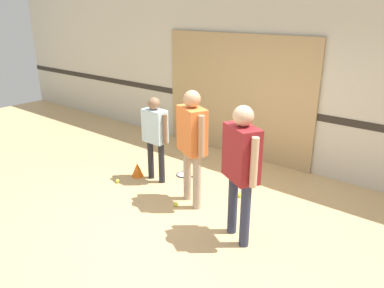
# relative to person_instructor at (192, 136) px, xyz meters

# --- Properties ---
(ground_plane) EXTENTS (16.00, 16.00, 0.00)m
(ground_plane) POSITION_rel_person_instructor_xyz_m (0.15, -0.21, -1.05)
(ground_plane) COLOR tan
(wall_back) EXTENTS (16.00, 0.07, 3.20)m
(wall_back) POSITION_rel_person_instructor_xyz_m (0.15, 2.18, 0.54)
(wall_back) COLOR beige
(wall_back) RESTS_ON ground_plane
(wall_panel) EXTENTS (3.19, 0.05, 2.31)m
(wall_panel) POSITION_rel_person_instructor_xyz_m (-0.65, 2.12, 0.10)
(wall_panel) COLOR tan
(wall_panel) RESTS_ON ground_plane
(person_instructor) EXTENTS (0.60, 0.44, 1.70)m
(person_instructor) POSITION_rel_person_instructor_xyz_m (0.00, 0.00, 0.00)
(person_instructor) COLOR tan
(person_instructor) RESTS_ON ground_plane
(person_student_left) EXTENTS (0.54, 0.23, 1.42)m
(person_student_left) POSITION_rel_person_instructor_xyz_m (-0.97, 0.24, -0.17)
(person_student_left) COLOR #232328
(person_student_left) RESTS_ON ground_plane
(person_student_right) EXTENTS (0.58, 0.46, 1.72)m
(person_student_right) POSITION_rel_person_instructor_xyz_m (1.01, -0.34, 0.01)
(person_student_right) COLOR #2D334C
(person_student_right) RESTS_ON ground_plane
(racket_spare_on_floor) EXTENTS (0.49, 0.30, 0.03)m
(racket_spare_on_floor) POSITION_rel_person_instructor_xyz_m (-0.71, 0.68, -1.04)
(racket_spare_on_floor) COLOR #28282D
(racket_spare_on_floor) RESTS_ON ground_plane
(tennis_ball_near_instructor) EXTENTS (0.07, 0.07, 0.07)m
(tennis_ball_near_instructor) POSITION_rel_person_instructor_xyz_m (-0.12, -0.23, -1.02)
(tennis_ball_near_instructor) COLOR #CCE038
(tennis_ball_near_instructor) RESTS_ON ground_plane
(tennis_ball_by_spare_racket) EXTENTS (0.07, 0.07, 0.07)m
(tennis_ball_by_spare_racket) POSITION_rel_person_instructor_xyz_m (-0.53, 0.56, -1.02)
(tennis_ball_by_spare_racket) COLOR #CCE038
(tennis_ball_by_spare_racket) RESTS_ON ground_plane
(tennis_ball_stray_left) EXTENTS (0.07, 0.07, 0.07)m
(tennis_ball_stray_left) POSITION_rel_person_instructor_xyz_m (0.45, 0.60, -1.02)
(tennis_ball_stray_left) COLOR #CCE038
(tennis_ball_stray_left) RESTS_ON ground_plane
(tennis_ball_stray_right) EXTENTS (0.07, 0.07, 0.07)m
(tennis_ball_stray_right) POSITION_rel_person_instructor_xyz_m (-1.39, -0.25, -1.02)
(tennis_ball_stray_right) COLOR #CCE038
(tennis_ball_stray_right) RESTS_ON ground_plane
(training_cone) EXTENTS (0.21, 0.21, 0.24)m
(training_cone) POSITION_rel_person_instructor_xyz_m (-1.32, 0.14, -0.93)
(training_cone) COLOR orange
(training_cone) RESTS_ON ground_plane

